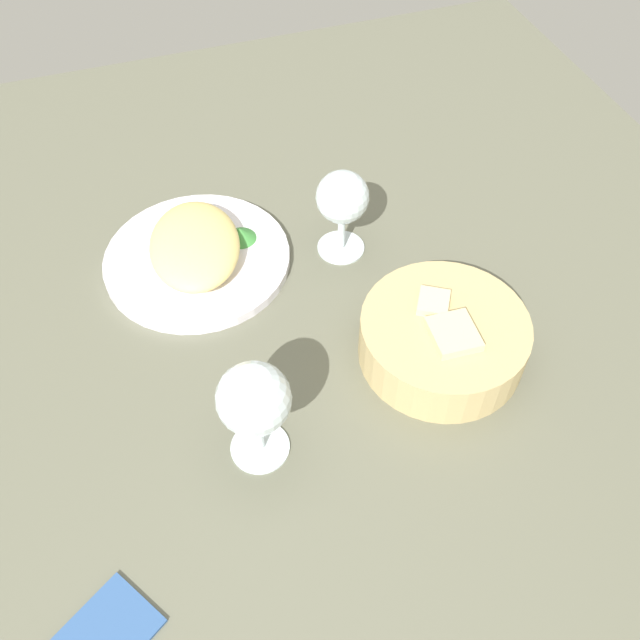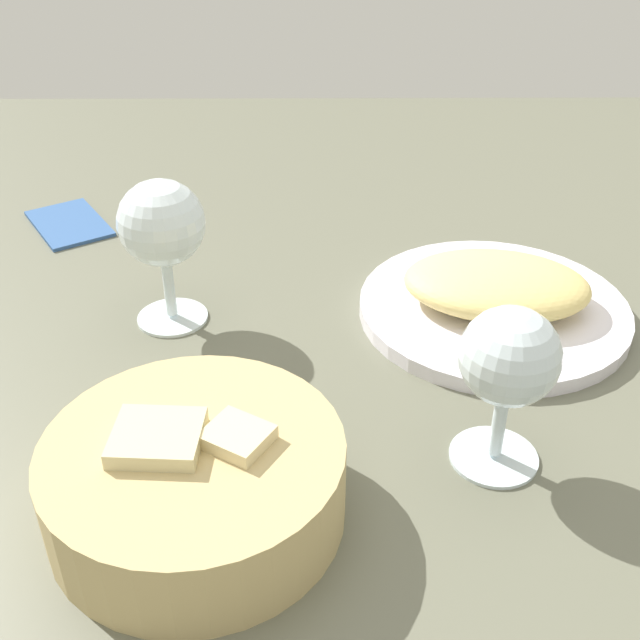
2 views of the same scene
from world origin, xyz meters
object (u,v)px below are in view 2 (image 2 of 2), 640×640
(wine_glass_far, at_px, (509,365))
(bread_basket, at_px, (194,479))
(wine_glass_near, at_px, (162,229))
(folded_napkin, at_px, (69,222))
(plate, at_px, (493,309))

(wine_glass_far, bearing_deg, bread_basket, 13.77)
(bread_basket, height_order, wine_glass_near, wine_glass_near)
(wine_glass_far, distance_m, folded_napkin, 0.56)
(bread_basket, bearing_deg, wine_glass_far, -166.23)
(bread_basket, relative_size, folded_napkin, 1.78)
(plate, bearing_deg, bread_basket, 44.82)
(wine_glass_far, bearing_deg, wine_glass_near, -35.76)
(bread_basket, distance_m, folded_napkin, 0.48)
(bread_basket, relative_size, wine_glass_far, 1.56)
(folded_napkin, bearing_deg, bread_basket, -7.89)
(plate, bearing_deg, wine_glass_far, 79.47)
(bread_basket, xyz_separation_m, folded_napkin, (0.20, -0.43, -0.03))
(folded_napkin, bearing_deg, wine_glass_far, 14.27)
(wine_glass_near, height_order, folded_napkin, wine_glass_near)
(plate, distance_m, wine_glass_near, 0.31)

